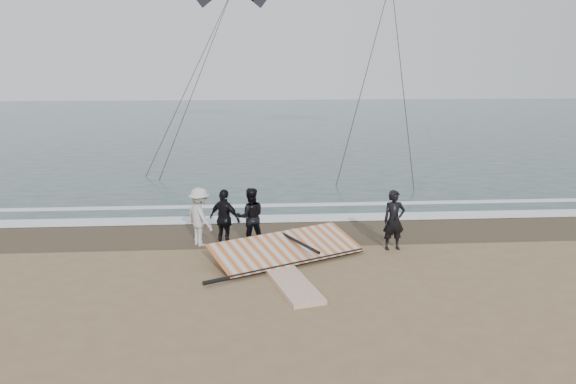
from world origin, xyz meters
name	(u,v)px	position (x,y,z in m)	size (l,w,h in m)	color
ground	(293,293)	(0.00, 0.00, 0.00)	(120.00, 120.00, 0.00)	#8C704C
sea	(261,124)	(0.00, 33.00, 0.01)	(120.00, 54.00, 0.02)	#233838
wet_sand	(282,232)	(0.00, 4.50, 0.01)	(120.00, 2.80, 0.01)	#4C3D2B
foam_near	(279,218)	(0.00, 5.90, 0.03)	(120.00, 0.90, 0.01)	white
foam_far	(276,205)	(0.00, 7.60, 0.03)	(120.00, 0.45, 0.01)	white
man_main	(394,220)	(2.95, 2.75, 0.83)	(0.60, 0.40, 1.66)	black
board_white	(291,282)	(-0.02, 0.51, 0.05)	(0.75, 2.69, 0.11)	silver
board_cream	(291,242)	(0.21, 3.37, 0.05)	(0.60, 2.26, 0.09)	white
trio_cluster	(223,217)	(-1.70, 3.34, 0.83)	(2.39, 1.35, 1.66)	black
sail_rig	(284,250)	(-0.06, 2.34, 0.20)	(4.19, 3.39, 0.51)	black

